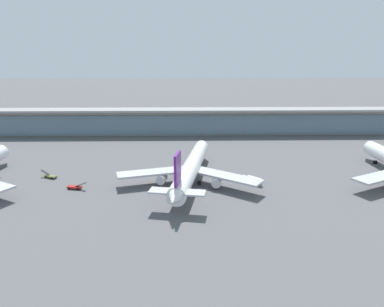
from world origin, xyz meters
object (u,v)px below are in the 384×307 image
at_px(airliner_centre_stand, 191,168).
at_px(service_truck_near_nose_olive, 50,176).
at_px(service_truck_by_tail_white, 252,179).
at_px(service_truck_under_wing_red, 75,187).

relative_size(airliner_centre_stand, service_truck_near_nose_olive, 9.90).
xyz_separation_m(airliner_centre_stand, service_truck_by_tail_white, (21.86, -1.69, -3.89)).
distance_m(service_truck_under_wing_red, service_truck_by_tail_white, 62.04).
bearing_deg(airliner_centre_stand, service_truck_by_tail_white, -4.41).
bearing_deg(service_truck_under_wing_red, airliner_centre_stand, 7.71).
height_order(airliner_centre_stand, service_truck_by_tail_white, airliner_centre_stand).
distance_m(service_truck_near_nose_olive, service_truck_by_tail_white, 75.09).
xyz_separation_m(service_truck_under_wing_red, service_truck_by_tail_white, (61.92, 3.74, 0.90)).
bearing_deg(service_truck_near_nose_olive, service_truck_by_tail_white, -5.81).
relative_size(airliner_centre_stand, service_truck_under_wing_red, 9.59).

